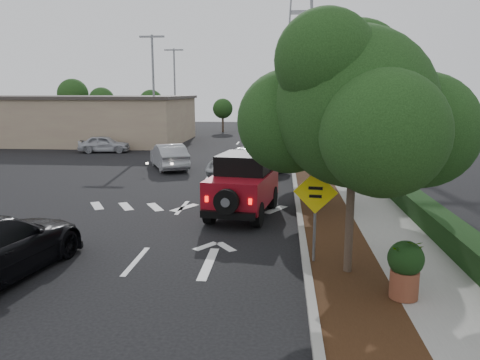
# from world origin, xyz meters

# --- Properties ---
(ground) EXTENTS (120.00, 120.00, 0.00)m
(ground) POSITION_xyz_m (0.00, 0.00, 0.00)
(ground) COLOR black
(ground) RESTS_ON ground
(curb) EXTENTS (0.20, 70.00, 0.15)m
(curb) POSITION_xyz_m (4.60, 12.00, 0.07)
(curb) COLOR #9E9B93
(curb) RESTS_ON ground
(planting_strip) EXTENTS (1.80, 70.00, 0.12)m
(planting_strip) POSITION_xyz_m (5.60, 12.00, 0.06)
(planting_strip) COLOR black
(planting_strip) RESTS_ON ground
(sidewalk) EXTENTS (2.00, 70.00, 0.12)m
(sidewalk) POSITION_xyz_m (7.50, 12.00, 0.06)
(sidewalk) COLOR gray
(sidewalk) RESTS_ON ground
(hedge) EXTENTS (0.80, 70.00, 0.80)m
(hedge) POSITION_xyz_m (8.90, 12.00, 0.40)
(hedge) COLOR black
(hedge) RESTS_ON ground
(commercial_building) EXTENTS (22.00, 12.00, 4.00)m
(commercial_building) POSITION_xyz_m (-16.00, 30.00, 2.00)
(commercial_building) COLOR gray
(commercial_building) RESTS_ON ground
(transmission_tower) EXTENTS (7.00, 4.00, 28.00)m
(transmission_tower) POSITION_xyz_m (6.00, 48.00, 0.00)
(transmission_tower) COLOR slate
(transmission_tower) RESTS_ON ground
(street_tree_near) EXTENTS (3.80, 3.80, 5.92)m
(street_tree_near) POSITION_xyz_m (5.60, -0.50, 0.00)
(street_tree_near) COLOR black
(street_tree_near) RESTS_ON ground
(street_tree_mid) EXTENTS (3.20, 3.20, 5.32)m
(street_tree_mid) POSITION_xyz_m (5.60, 6.50, 0.00)
(street_tree_mid) COLOR black
(street_tree_mid) RESTS_ON ground
(street_tree_far) EXTENTS (3.40, 3.40, 5.62)m
(street_tree_far) POSITION_xyz_m (5.60, 13.00, 0.00)
(street_tree_far) COLOR black
(street_tree_far) RESTS_ON ground
(light_pole_a) EXTENTS (2.00, 0.22, 9.00)m
(light_pole_a) POSITION_xyz_m (-6.50, 26.00, 0.00)
(light_pole_a) COLOR slate
(light_pole_a) RESTS_ON ground
(light_pole_b) EXTENTS (2.00, 0.22, 9.00)m
(light_pole_b) POSITION_xyz_m (-7.50, 38.00, 0.00)
(light_pole_b) COLOR slate
(light_pole_b) RESTS_ON ground
(red_jeep) EXTENTS (2.57, 4.61, 2.27)m
(red_jeep) POSITION_xyz_m (2.54, 5.28, 1.15)
(red_jeep) COLOR black
(red_jeep) RESTS_ON ground
(silver_suv_ahead) EXTENTS (4.65, 6.25, 1.58)m
(silver_suv_ahead) POSITION_xyz_m (2.08, 13.12, 0.79)
(silver_suv_ahead) COLOR #9EA2A5
(silver_suv_ahead) RESTS_ON ground
(silver_sedan_oncoming) EXTENTS (3.33, 4.81, 1.50)m
(silver_sedan_oncoming) POSITION_xyz_m (-2.79, 15.42, 0.75)
(silver_sedan_oncoming) COLOR #9FA1A7
(silver_sedan_oncoming) RESTS_ON ground
(parked_suv) EXTENTS (3.98, 2.06, 1.29)m
(parked_suv) POSITION_xyz_m (-9.51, 22.51, 0.65)
(parked_suv) COLOR #B9BAC1
(parked_suv) RESTS_ON ground
(speed_hump_sign) EXTENTS (1.14, 0.18, 2.44)m
(speed_hump_sign) POSITION_xyz_m (4.80, 0.11, 1.69)
(speed_hump_sign) COLOR slate
(speed_hump_sign) RESTS_ON ground
(terracotta_planter) EXTENTS (0.77, 0.77, 1.34)m
(terracotta_planter) POSITION_xyz_m (6.60, -1.99, 0.91)
(terracotta_planter) COLOR brown
(terracotta_planter) RESTS_ON ground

